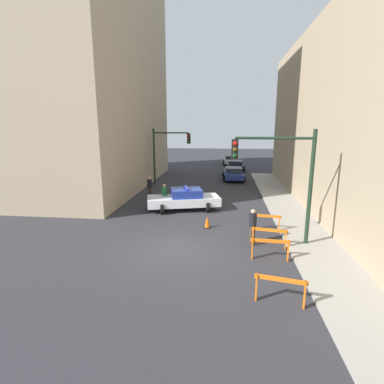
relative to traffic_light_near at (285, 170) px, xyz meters
name	(u,v)px	position (x,y,z in m)	size (l,w,h in m)	color
ground_plane	(176,250)	(-4.73, -1.22, -3.53)	(120.00, 120.00, 0.00)	#2D2D33
sidewalk_right	(320,255)	(1.47, -1.22, -3.47)	(2.40, 44.00, 0.12)	#9E998E
building_corner_left	(65,68)	(-16.73, 12.78, 6.82)	(14.00, 20.00, 20.70)	tan
traffic_light_near	(285,170)	(0.00, 0.00, 0.00)	(3.64, 0.35, 5.20)	black
traffic_light_far	(166,149)	(-8.03, 13.33, -0.13)	(3.44, 0.35, 5.20)	black
police_car	(184,199)	(-5.28, 5.39, -2.81)	(5.02, 3.08, 1.52)	white
parked_car_near	(234,174)	(-1.78, 16.74, -2.86)	(2.40, 4.37, 1.31)	navy
parked_car_mid	(236,166)	(-1.38, 22.85, -2.86)	(2.39, 4.37, 1.31)	black
parked_car_far	(231,160)	(-1.83, 28.91, -2.86)	(2.30, 4.32, 1.31)	silver
pedestrian_crossing	(164,196)	(-6.64, 5.60, -2.67)	(0.43, 0.43, 1.66)	#474C66
pedestrian_corner	(150,187)	(-8.32, 8.28, -2.67)	(0.48, 0.48, 1.66)	#382D23
pedestrian_sidewalk	(253,226)	(-1.29, 0.03, -2.67)	(0.50, 0.50, 1.66)	#382D23
barrier_front	(280,286)	(-0.85, -4.92, -2.91)	(1.58, 0.46, 0.90)	orange
barrier_mid	(270,246)	(-0.72, -1.75, -2.91)	(1.60, 0.25, 0.90)	orange
barrier_back	(269,235)	(-0.57, -0.42, -2.91)	(1.58, 0.43, 0.90)	orange
barrier_corner	(265,220)	(-0.48, 1.77, -2.91)	(1.59, 0.36, 0.90)	orange
traffic_cone	(207,222)	(-3.54, 1.96, -3.21)	(0.36, 0.36, 0.66)	black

